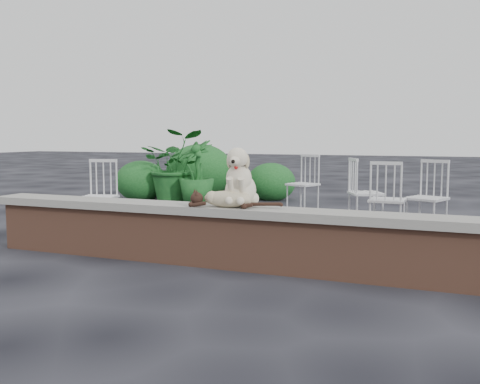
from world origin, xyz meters
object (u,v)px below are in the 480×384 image
(dog, at_px, (241,176))
(chair_d, at_px, (427,197))
(chair_b, at_px, (303,183))
(chair_c, at_px, (387,199))
(potted_plant_b, at_px, (196,172))
(chair_a, at_px, (99,196))
(potted_plant_a, at_px, (175,166))
(cat, at_px, (227,198))
(chair_e, at_px, (366,192))

(dog, relative_size, chair_d, 0.61)
(dog, distance_m, chair_d, 2.94)
(chair_b, bearing_deg, chair_d, -10.45)
(chair_c, relative_size, potted_plant_b, 0.80)
(chair_a, distance_m, potted_plant_b, 2.96)
(chair_a, xyz_separation_m, potted_plant_a, (-0.61, 3.20, 0.21))
(chair_c, distance_m, potted_plant_a, 4.66)
(chair_c, bearing_deg, potted_plant_a, -25.49)
(chair_c, relative_size, potted_plant_a, 0.69)
(chair_c, bearing_deg, chair_a, 18.62)
(chair_b, bearing_deg, cat, -62.25)
(dog, bearing_deg, chair_b, 88.96)
(chair_a, distance_m, potted_plant_a, 3.26)
(chair_d, bearing_deg, chair_b, 169.70)
(chair_b, distance_m, chair_d, 2.38)
(chair_b, bearing_deg, chair_c, -24.65)
(cat, distance_m, chair_d, 3.09)
(dog, bearing_deg, chair_e, 67.31)
(chair_b, height_order, potted_plant_b, potted_plant_b)
(cat, xyz_separation_m, potted_plant_a, (-2.91, 4.35, 0.02))
(chair_e, distance_m, chair_c, 0.79)
(dog, xyz_separation_m, chair_d, (1.60, 2.44, -0.39))
(dog, bearing_deg, potted_plant_a, 118.65)
(chair_e, height_order, chair_c, same)
(cat, height_order, chair_e, chair_e)
(chair_d, xyz_separation_m, chair_a, (-3.98, -1.44, 0.00))
(chair_c, distance_m, potted_plant_b, 4.04)
(dog, height_order, potted_plant_a, potted_plant_a)
(chair_d, xyz_separation_m, potted_plant_b, (-4.02, 1.52, 0.12))
(chair_d, bearing_deg, chair_c, -117.06)
(chair_b, xyz_separation_m, chair_a, (-2.00, -2.77, 0.00))
(chair_c, bearing_deg, dog, 62.68)
(dog, relative_size, chair_c, 0.61)
(chair_c, height_order, chair_d, same)
(dog, height_order, cat, dog)
(chair_b, bearing_deg, dog, -60.87)
(chair_e, xyz_separation_m, chair_b, (-1.17, 1.00, 0.00))
(dog, xyz_separation_m, potted_plant_b, (-2.42, 3.96, -0.28))
(chair_c, xyz_separation_m, chair_a, (-3.53, -1.07, 0.00))
(chair_d, relative_size, chair_a, 1.00)
(dog, xyz_separation_m, chair_a, (-2.38, 1.00, -0.39))
(chair_c, bearing_deg, chair_e, -60.84)
(chair_c, xyz_separation_m, potted_plant_b, (-3.57, 1.89, 0.12))
(chair_e, xyz_separation_m, potted_plant_a, (-3.77, 1.43, 0.21))
(chair_e, bearing_deg, cat, 137.13)
(chair_a, height_order, potted_plant_b, potted_plant_b)
(chair_b, bearing_deg, chair_a, -102.45)
(cat, height_order, chair_b, chair_b)
(chair_e, height_order, chair_a, same)
(chair_b, xyz_separation_m, potted_plant_b, (-2.04, 0.19, 0.12))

